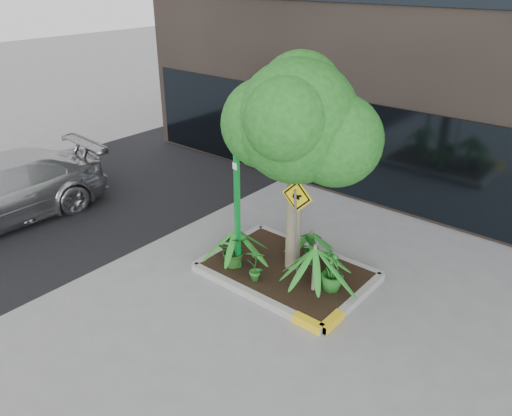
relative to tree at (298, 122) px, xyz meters
The scene contains 13 objects.
ground 3.27m from the tree, 116.47° to the right, with size 80.00×80.00×0.00m, color gray.
asphalt_road 7.48m from the tree, behind, with size 7.00×80.00×0.01m, color black.
planter 3.13m from the tree, 90.02° to the right, with size 3.35×2.36×0.15m.
tree is the anchor object (origin of this frame).
palm_front 2.34m from the tree, 28.41° to the right, with size 1.11×1.11×1.23m.
palm_left 2.57m from the tree, 145.60° to the right, with size 0.95×0.95×1.06m.
palm_back 2.50m from the tree, 74.27° to the left, with size 0.75×0.75×0.84m.
shrub_a 2.96m from the tree, 141.15° to the right, with size 0.67×0.67×0.74m, color #1E5217.
shrub_b 2.89m from the tree, 10.61° to the right, with size 0.45×0.45×0.80m, color #226E21.
shrub_c 2.87m from the tree, 105.20° to the right, with size 0.38×0.38×0.73m, color #237022.
shrub_d 2.74m from the tree, 47.27° to the left, with size 0.41×0.41×0.74m, color #18551B.
street_sign_post 1.67m from the tree, 136.56° to the right, with size 0.91×1.04×3.12m.
cattle_sign 1.70m from the tree, 49.72° to the right, with size 0.66×0.25×2.14m.
Camera 1 is at (5.31, -6.81, 5.76)m, focal length 35.00 mm.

